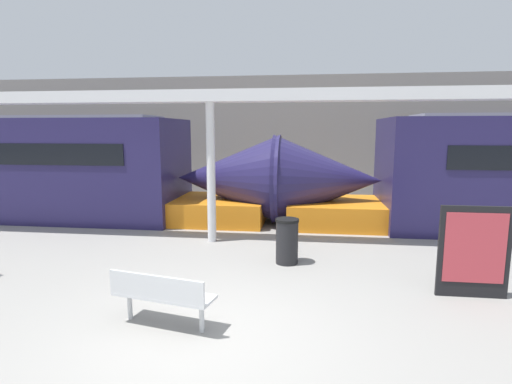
% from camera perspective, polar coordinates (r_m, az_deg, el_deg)
% --- Properties ---
extents(ground_plane, '(60.00, 60.00, 0.00)m').
position_cam_1_polar(ground_plane, '(5.74, -6.76, -19.95)').
color(ground_plane, gray).
extents(station_wall, '(56.00, 0.20, 5.00)m').
position_cam_1_polar(station_wall, '(17.02, 3.06, 7.93)').
color(station_wall, gray).
rests_on(station_wall, ground_plane).
extents(train_right, '(17.01, 2.93, 3.20)m').
position_cam_1_polar(train_right, '(15.13, -31.14, 2.78)').
color(train_right, '#231E4C').
rests_on(train_right, ground_plane).
extents(bench_near, '(1.53, 0.74, 0.81)m').
position_cam_1_polar(bench_near, '(5.89, -13.43, -13.93)').
color(bench_near, silver).
rests_on(bench_near, ground_plane).
extents(trash_bin, '(0.49, 0.49, 0.95)m').
position_cam_1_polar(trash_bin, '(8.39, 4.45, -6.98)').
color(trash_bin, black).
rests_on(trash_bin, ground_plane).
extents(poster_board, '(1.13, 0.07, 1.55)m').
position_cam_1_polar(poster_board, '(7.54, 28.69, -7.49)').
color(poster_board, black).
rests_on(poster_board, ground_plane).
extents(support_column_near, '(0.21, 0.21, 3.42)m').
position_cam_1_polar(support_column_near, '(9.84, -6.45, 2.64)').
color(support_column_near, silver).
rests_on(support_column_near, ground_plane).
extents(canopy_beam, '(28.00, 0.60, 0.28)m').
position_cam_1_polar(canopy_beam, '(9.82, -6.64, 13.44)').
color(canopy_beam, silver).
rests_on(canopy_beam, support_column_near).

